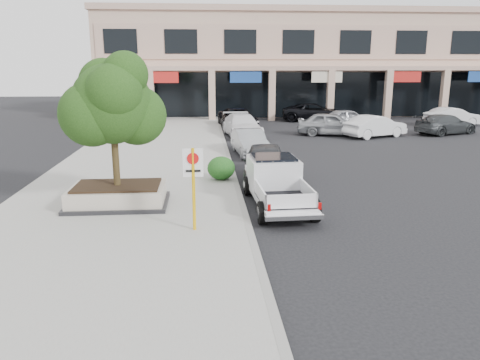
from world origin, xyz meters
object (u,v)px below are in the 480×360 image
object	(u,v)px
planter_tree	(117,104)
curb_car_d	(238,118)
lot_car_e	(348,118)
lot_car_f	(453,117)
lot_car_a	(331,124)
lot_car_c	(446,124)
planter	(118,195)
curb_car_c	(242,125)
pickup_truck	(278,184)
curb_car_b	(250,142)
no_parking_sign	(193,178)
curb_car_a	(265,163)
lot_car_d	(314,112)
lot_car_b	(375,126)

from	to	relation	value
planter_tree	curb_car_d	world-z (taller)	planter_tree
lot_car_e	lot_car_f	distance (m)	8.27
curb_car_d	lot_car_e	distance (m)	8.33
lot_car_a	lot_car_c	bearing A→B (deg)	-75.69
planter	lot_car_a	xyz separation A→B (m)	(11.33, 15.54, 0.29)
curb_car_d	lot_car_f	xyz separation A→B (m)	(16.60, 0.12, -0.04)
curb_car_c	lot_car_f	distance (m)	17.12
pickup_truck	curb_car_d	distance (m)	19.71
curb_car_b	lot_car_e	xyz separation A→B (m)	(8.48, 10.42, 0.03)
curb_car_d	lot_car_a	xyz separation A→B (m)	(5.95, -4.02, 0.03)
curb_car_c	lot_car_c	xyz separation A→B (m)	(13.89, 0.01, -0.06)
lot_car_a	lot_car_e	distance (m)	4.64
no_parking_sign	lot_car_f	bearing A→B (deg)	48.84
lot_car_e	lot_car_f	world-z (taller)	lot_car_f
curb_car_b	lot_car_e	world-z (taller)	lot_car_e
planter_tree	curb_car_a	xyz separation A→B (m)	(5.17, 3.33, -2.67)
pickup_truck	curb_car_d	size ratio (longest dim) A/B	0.93
planter	curb_car_a	xyz separation A→B (m)	(5.31, 3.49, 0.27)
planter_tree	lot_car_f	xyz separation A→B (m)	(21.85, 19.53, -2.71)
curb_car_b	lot_car_a	world-z (taller)	lot_car_a
lot_car_c	lot_car_f	world-z (taller)	lot_car_f
planter	curb_car_d	distance (m)	20.29
planter	no_parking_sign	world-z (taller)	no_parking_sign
curb_car_b	curb_car_d	distance (m)	10.46
curb_car_a	lot_car_d	xyz separation A→B (m)	(6.77, 20.07, -0.01)
planter_tree	no_parking_sign	world-z (taller)	planter_tree
no_parking_sign	lot_car_b	distance (m)	20.62
planter	lot_car_e	size ratio (longest dim) A/B	0.79
lot_car_d	lot_car_f	bearing A→B (deg)	-100.89
planter	curb_car_d	world-z (taller)	curb_car_d
lot_car_a	curb_car_c	bearing A→B (deg)	104.80
lot_car_a	lot_car_b	bearing A→B (deg)	-96.06
pickup_truck	lot_car_d	distance (m)	24.66
curb_car_a	lot_car_f	world-z (taller)	curb_car_a
lot_car_c	lot_car_f	size ratio (longest dim) A/B	1.08
curb_car_a	curb_car_b	world-z (taller)	curb_car_a
planter_tree	lot_car_a	distance (m)	19.21
lot_car_c	lot_car_e	distance (m)	6.84
no_parking_sign	planter	bearing A→B (deg)	134.44
curb_car_a	lot_car_b	xyz separation A→B (m)	(8.67, 11.06, -0.03)
curb_car_d	lot_car_c	bearing A→B (deg)	-20.45
curb_car_b	lot_car_c	distance (m)	15.42
planter_tree	lot_car_d	bearing A→B (deg)	62.95
curb_car_c	planter	bearing A→B (deg)	-115.73
curb_car_b	lot_car_a	size ratio (longest dim) A/B	0.89
lot_car_e	curb_car_b	bearing A→B (deg)	131.92
no_parking_sign	curb_car_d	bearing A→B (deg)	82.65
curb_car_c	curb_car_d	xyz separation A→B (m)	(0.01, 4.06, 0.01)
planter_tree	lot_car_c	world-z (taller)	planter_tree
planter_tree	curb_car_c	size ratio (longest dim) A/B	0.80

